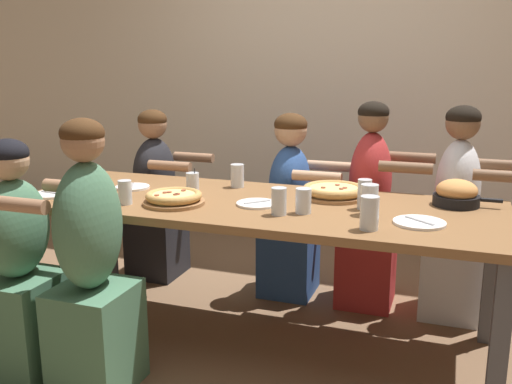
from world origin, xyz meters
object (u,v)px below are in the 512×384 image
object	(u,v)px
pizza_board_second	(334,191)
diner_near_left	(18,271)
pizza_board_main	(174,198)
skillet_bowl	(457,194)
diner_far_center	(290,213)
diner_far_left	(156,202)
drinking_glass_g	(237,176)
drinking_glass_c	(279,203)
diner_far_midright	(369,215)
empty_plate_c	(52,194)
cocktail_glass_blue	(193,184)
empty_plate_d	(419,223)
drinking_glass_h	(89,184)
drinking_glass_f	(369,202)
diner_near_midleft	(91,272)
empty_plate_b	(132,187)
drinking_glass_b	(369,215)
drinking_glass_a	(125,194)
empty_plate_a	(257,204)
diner_far_right	(455,223)
drinking_glass_e	(364,196)
drinking_glass_d	(303,202)

from	to	relation	value
pizza_board_second	diner_near_left	world-z (taller)	diner_near_left
pizza_board_main	skillet_bowl	world-z (taller)	skillet_bowl
diner_far_center	diner_far_left	bearing A→B (deg)	-90.00
drinking_glass_g	diner_near_left	world-z (taller)	diner_near_left
drinking_glass_c	diner_far_midright	size ratio (longest dim) A/B	0.10
skillet_bowl	empty_plate_c	world-z (taller)	skillet_bowl
cocktail_glass_blue	diner_far_midright	bearing A→B (deg)	33.76
empty_plate_d	diner_far_midright	bearing A→B (deg)	112.25
drinking_glass_g	drinking_glass_h	world-z (taller)	drinking_glass_h
drinking_glass_f	drinking_glass_h	distance (m)	1.43
diner_near_midleft	diner_near_left	bearing A→B (deg)	90.00
skillet_bowl	drinking_glass_f	bearing A→B (deg)	-140.68
pizza_board_main	diner_far_midright	world-z (taller)	diner_far_midright
skillet_bowl	empty_plate_b	world-z (taller)	skillet_bowl
drinking_glass_h	cocktail_glass_blue	bearing A→B (deg)	28.58
drinking_glass_c	diner_near_midleft	size ratio (longest dim) A/B	0.10
drinking_glass_b	drinking_glass_h	world-z (taller)	drinking_glass_h
pizza_board_main	drinking_glass_f	xyz separation A→B (m)	(0.93, 0.13, 0.03)
empty_plate_b	diner_near_midleft	size ratio (longest dim) A/B	0.15
drinking_glass_g	diner_far_midright	xyz separation A→B (m)	(0.68, 0.38, -0.26)
empty_plate_b	drinking_glass_a	bearing A→B (deg)	-63.80
diner_far_midright	diner_far_left	world-z (taller)	diner_far_midright
drinking_glass_c	drinking_glass_h	xyz separation A→B (m)	(-1.03, 0.02, 0.01)
empty_plate_a	drinking_glass_b	bearing A→B (deg)	-21.94
drinking_glass_b	diner_near_left	size ratio (longest dim) A/B	0.13
drinking_glass_h	diner_far_right	world-z (taller)	diner_far_right
pizza_board_main	drinking_glass_g	bearing A→B (deg)	71.68
empty_plate_a	drinking_glass_a	distance (m)	0.64
drinking_glass_e	diner_near_midleft	size ratio (longest dim) A/B	0.12
cocktail_glass_blue	empty_plate_d	bearing A→B (deg)	-10.42
drinking_glass_g	diner_far_left	bearing A→B (deg)	152.79
empty_plate_a	drinking_glass_c	size ratio (longest dim) A/B	1.59
empty_plate_d	drinking_glass_f	size ratio (longest dim) A/B	1.60
diner_far_left	drinking_glass_g	bearing A→B (deg)	62.79
drinking_glass_g	diner_far_center	bearing A→B (deg)	62.16
diner_far_right	diner_far_midright	bearing A→B (deg)	-90.00
diner_far_left	diner_far_center	bearing A→B (deg)	90.00
pizza_board_main	diner_far_right	distance (m)	1.57
drinking_glass_d	drinking_glass_g	bearing A→B (deg)	139.80
empty_plate_c	drinking_glass_e	world-z (taller)	drinking_glass_e
skillet_bowl	drinking_glass_h	distance (m)	1.84
drinking_glass_d	drinking_glass_f	bearing A→B (deg)	14.87
drinking_glass_g	diner_far_left	size ratio (longest dim) A/B	0.11
empty_plate_b	drinking_glass_b	size ratio (longest dim) A/B	1.31
empty_plate_b	empty_plate_d	size ratio (longest dim) A/B	0.83
pizza_board_main	diner_far_right	size ratio (longest dim) A/B	0.25
drinking_glass_b	drinking_glass_h	bearing A→B (deg)	175.36
pizza_board_main	diner_far_right	bearing A→B (deg)	32.59
drinking_glass_f	diner_far_right	xyz separation A→B (m)	(0.38, 0.71, -0.26)
diner_far_center	diner_far_right	size ratio (longest dim) A/B	0.94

